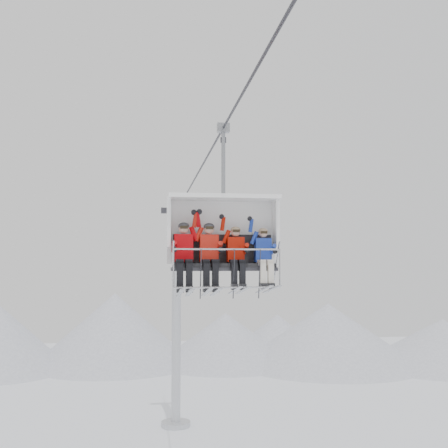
{
  "coord_description": "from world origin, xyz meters",
  "views": [
    {
      "loc": [
        -1.8,
        -13.24,
        10.0
      ],
      "look_at": [
        0.0,
        0.0,
        10.94
      ],
      "focal_mm": 45.0,
      "sensor_mm": 36.0,
      "label": 1
    }
  ],
  "objects": [
    {
      "name": "ridgeline",
      "position": [
        -1.58,
        42.05,
        2.84
      ],
      "size": [
        72.0,
        21.0,
        7.0
      ],
      "color": "silver",
      "rests_on": "ground"
    },
    {
      "name": "lift_tower_right",
      "position": [
        0.0,
        22.0,
        5.78
      ],
      "size": [
        2.0,
        1.8,
        13.48
      ],
      "color": "#B7B9BF",
      "rests_on": "ground"
    },
    {
      "name": "haul_cable",
      "position": [
        0.0,
        0.0,
        13.3
      ],
      "size": [
        0.06,
        50.0,
        0.06
      ],
      "primitive_type": "cylinder",
      "rotation": [
        1.57,
        0.0,
        0.0
      ],
      "color": "#323137",
      "rests_on": "lift_tower_left"
    },
    {
      "name": "chairlift_carrier",
      "position": [
        0.0,
        0.26,
        10.74
      ],
      "size": [
        2.67,
        1.17,
        3.98
      ],
      "color": "black",
      "rests_on": "haul_cable"
    },
    {
      "name": "skier_far_left",
      "position": [
        -0.96,
        -0.05,
        10.24
      ],
      "size": [
        0.44,
        1.69,
        1.74
      ],
      "color": "#C1040A",
      "rests_on": "chairlift_carrier"
    },
    {
      "name": "skier_center_left",
      "position": [
        -0.36,
        -0.05,
        10.24
      ],
      "size": [
        0.44,
        1.69,
        1.73
      ],
      "color": "red",
      "rests_on": "chairlift_carrier"
    },
    {
      "name": "skier_center_right",
      "position": [
        0.28,
        -0.06,
        10.21
      ],
      "size": [
        0.4,
        1.69,
        1.61
      ],
      "color": "#B31405",
      "rests_on": "chairlift_carrier"
    },
    {
      "name": "skier_far_right",
      "position": [
        0.96,
        -0.06,
        10.19
      ],
      "size": [
        0.39,
        1.69,
        1.56
      ],
      "color": "#1C37A7",
      "rests_on": "chairlift_carrier"
    }
  ]
}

